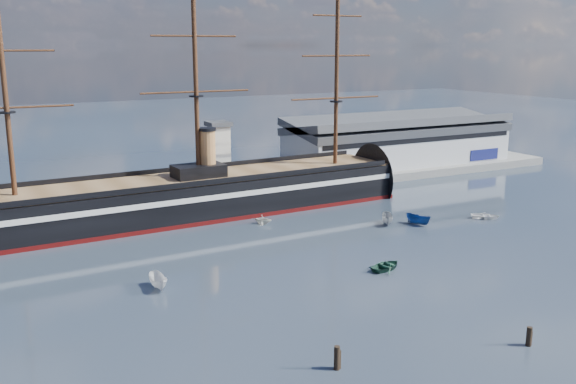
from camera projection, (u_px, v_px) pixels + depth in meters
name	position (u px, v px, depth m)	size (l,w,h in m)	color
ground	(274.00, 235.00, 115.24)	(600.00, 600.00, 0.00)	#1F2C3C
quay	(243.00, 191.00, 150.81)	(180.00, 18.00, 2.00)	slate
warehouse	(398.00, 141.00, 174.37)	(63.00, 21.00, 11.60)	#B7BABC
quay_tower	(219.00, 154.00, 142.86)	(5.00, 5.00, 15.00)	silver
warship	(182.00, 197.00, 126.84)	(113.17, 19.52, 53.94)	black
motorboat_a	(159.00, 289.00, 89.91)	(6.39, 2.34, 2.56)	silver
motorboat_b	(386.00, 269.00, 97.77)	(3.53, 1.41, 1.65)	#214C3A
motorboat_c	(387.00, 224.00, 122.33)	(6.35, 2.33, 2.54)	gray
motorboat_d	(263.00, 224.00, 122.71)	(5.44, 2.36, 2.00)	silver
motorboat_e	(485.00, 219.00, 126.40)	(3.37, 1.35, 1.57)	white
motorboat_f	(418.00, 225.00, 122.11)	(6.23, 2.28, 2.49)	navy
piling_near_left	(337.00, 369.00, 67.54)	(0.64, 0.64, 3.36)	black
piling_near_mid	(528.00, 346.00, 72.87)	(0.64, 0.64, 2.99)	black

